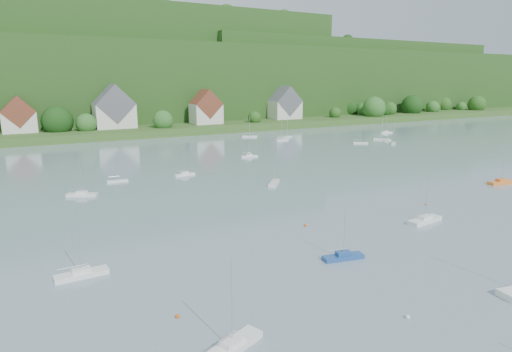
# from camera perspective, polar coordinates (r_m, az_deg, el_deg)

# --- Properties ---
(far_shore_strip) EXTENTS (600.00, 60.00, 3.00)m
(far_shore_strip) POSITION_cam_1_polar(r_m,az_deg,el_deg) (202.55, -20.01, 5.79)
(far_shore_strip) COLOR #34521F
(far_shore_strip) RESTS_ON ground
(forested_ridge) EXTENTS (620.00, 181.22, 69.89)m
(forested_ridge) POSITION_cam_1_polar(r_m,az_deg,el_deg) (269.44, -22.64, 11.67)
(forested_ridge) COLOR #1A3C13
(forested_ridge) RESTS_ON ground
(village_building_1) EXTENTS (12.00, 9.36, 14.00)m
(village_building_1) POSITION_cam_1_polar(r_m,az_deg,el_deg) (188.62, -28.70, 6.78)
(village_building_1) COLOR silver
(village_building_1) RESTS_ON far_shore_strip
(village_building_2) EXTENTS (16.00, 11.44, 18.00)m
(village_building_2) POSITION_cam_1_polar(r_m,az_deg,el_deg) (190.85, -18.13, 8.20)
(village_building_2) COLOR silver
(village_building_2) RESTS_ON far_shore_strip
(village_building_3) EXTENTS (13.00, 10.40, 15.50)m
(village_building_3) POSITION_cam_1_polar(r_m,az_deg,el_deg) (200.36, -6.60, 8.68)
(village_building_3) COLOR silver
(village_building_3) RESTS_ON far_shore_strip
(village_building_4) EXTENTS (15.00, 10.40, 16.50)m
(village_building_4) POSITION_cam_1_polar(r_m,az_deg,el_deg) (224.63, 3.82, 9.19)
(village_building_4) COLOR silver
(village_building_4) RESTS_ON far_shore_strip
(near_sailboat_0) EXTENTS (6.47, 3.98, 8.47)m
(near_sailboat_0) POSITION_cam_1_polar(r_m,az_deg,el_deg) (40.27, -3.12, -21.31)
(near_sailboat_0) COLOR white
(near_sailboat_0) RESTS_ON ground
(near_sailboat_1) EXTENTS (5.65, 2.53, 7.37)m
(near_sailboat_1) POSITION_cam_1_polar(r_m,az_deg,el_deg) (58.48, 11.39, -10.27)
(near_sailboat_1) COLOR #20478C
(near_sailboat_1) RESTS_ON ground
(near_sailboat_3) EXTENTS (6.98, 2.65, 9.20)m
(near_sailboat_3) POSITION_cam_1_polar(r_m,az_deg,el_deg) (76.37, 21.28, -5.36)
(near_sailboat_3) COLOR white
(near_sailboat_3) RESTS_ON ground
(near_sailboat_5) EXTENTS (6.84, 2.73, 8.98)m
(near_sailboat_5) POSITION_cam_1_polar(r_m,az_deg,el_deg) (111.46, 29.51, -0.67)
(near_sailboat_5) COLOR orange
(near_sailboat_5) RESTS_ON ground
(near_sailboat_6) EXTENTS (6.13, 1.95, 8.19)m
(near_sailboat_6) POSITION_cam_1_polar(r_m,az_deg,el_deg) (56.50, -21.93, -11.79)
(near_sailboat_6) COLOR white
(near_sailboat_6) RESTS_ON ground
(mooring_buoy_1) EXTENTS (0.48, 0.48, 0.48)m
(mooring_buoy_1) POSITION_cam_1_polar(r_m,az_deg,el_deg) (47.17, 19.29, -17.22)
(mooring_buoy_1) COLOR silver
(mooring_buoy_1) RESTS_ON ground
(mooring_buoy_2) EXTENTS (0.47, 0.47, 0.47)m
(mooring_buoy_2) POSITION_cam_1_polar(r_m,az_deg,el_deg) (86.96, 21.45, -3.56)
(mooring_buoy_2) COLOR #D2530F
(mooring_buoy_2) RESTS_ON ground
(mooring_buoy_3) EXTENTS (0.49, 0.49, 0.49)m
(mooring_buoy_3) POSITION_cam_1_polar(r_m,az_deg,el_deg) (70.03, 6.49, -6.57)
(mooring_buoy_3) COLOR #D2530F
(mooring_buoy_3) RESTS_ON ground
(mooring_buoy_5) EXTENTS (0.45, 0.45, 0.45)m
(mooring_buoy_5) POSITION_cam_1_polar(r_m,az_deg,el_deg) (45.54, -10.27, -17.81)
(mooring_buoy_5) COLOR #D2530F
(mooring_buoy_5) RESTS_ON ground
(far_sailboat_cluster) EXTENTS (205.94, 78.33, 8.71)m
(far_sailboat_cluster) POSITION_cam_1_polar(r_m,az_deg,el_deg) (129.24, -8.77, 2.42)
(far_sailboat_cluster) COLOR white
(far_sailboat_cluster) RESTS_ON ground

